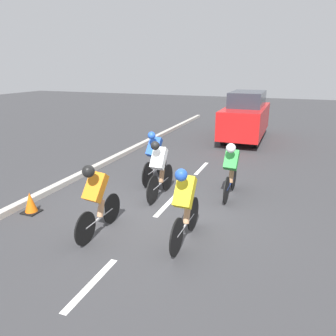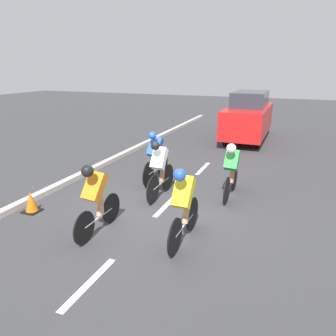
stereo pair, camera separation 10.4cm
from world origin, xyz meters
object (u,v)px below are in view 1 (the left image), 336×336
(cyclist_green, at_px, (231,168))
(support_car, at_px, (246,116))
(cyclist_orange, at_px, (96,197))
(cyclist_yellow, at_px, (185,204))
(traffic_cone, at_px, (30,203))
(cyclist_white, at_px, (159,168))
(cyclist_blue, at_px, (154,155))

(cyclist_green, distance_m, support_car, 7.14)
(support_car, bearing_deg, cyclist_green, 95.42)
(cyclist_orange, height_order, cyclist_green, cyclist_orange)
(cyclist_yellow, bearing_deg, support_car, -88.19)
(traffic_cone, bearing_deg, cyclist_white, -141.80)
(cyclist_white, height_order, traffic_cone, cyclist_white)
(cyclist_orange, bearing_deg, cyclist_white, -100.06)
(cyclist_orange, height_order, cyclist_yellow, cyclist_yellow)
(cyclist_orange, bearing_deg, traffic_cone, -9.56)
(cyclist_blue, bearing_deg, cyclist_orange, 93.33)
(cyclist_yellow, bearing_deg, cyclist_green, -98.08)
(cyclist_orange, relative_size, cyclist_blue, 0.92)
(cyclist_white, height_order, support_car, support_car)
(cyclist_orange, height_order, cyclist_white, cyclist_white)
(cyclist_orange, bearing_deg, cyclist_yellow, -169.92)
(support_car, bearing_deg, cyclist_yellow, 91.81)
(cyclist_white, bearing_deg, cyclist_orange, 79.94)
(cyclist_green, relative_size, support_car, 0.37)
(cyclist_yellow, height_order, support_car, support_car)
(cyclist_white, bearing_deg, support_car, -97.29)
(cyclist_green, bearing_deg, cyclist_blue, -9.93)
(cyclist_orange, relative_size, cyclist_yellow, 0.95)
(cyclist_yellow, bearing_deg, cyclist_blue, -57.72)
(cyclist_yellow, bearing_deg, cyclist_orange, 10.08)
(cyclist_orange, relative_size, support_car, 0.36)
(cyclist_orange, distance_m, cyclist_blue, 3.29)
(cyclist_yellow, relative_size, traffic_cone, 3.47)
(cyclist_blue, bearing_deg, cyclist_white, 119.10)
(cyclist_green, distance_m, traffic_cone, 4.83)
(cyclist_yellow, distance_m, cyclist_blue, 3.53)
(cyclist_white, distance_m, traffic_cone, 3.11)
(cyclist_yellow, bearing_deg, cyclist_white, -56.07)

